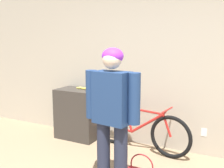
% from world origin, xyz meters
% --- Properties ---
extents(wall_back, '(8.00, 0.07, 2.60)m').
position_xyz_m(wall_back, '(0.00, 2.39, 1.30)').
color(wall_back, '#B7AD99').
rests_on(wall_back, ground_plane).
extents(side_shelf, '(0.72, 0.45, 0.86)m').
position_xyz_m(side_shelf, '(-1.50, 2.11, 0.43)').
color(side_shelf, '#38332D').
rests_on(side_shelf, ground_plane).
extents(person, '(0.65, 0.28, 1.60)m').
position_xyz_m(person, '(-0.24, 0.97, 0.93)').
color(person, '#23283D').
rests_on(person, ground_plane).
extents(bicycle, '(1.66, 0.46, 0.70)m').
position_xyz_m(bicycle, '(-0.37, 2.10, 0.33)').
color(bicycle, black).
rests_on(bicycle, ground_plane).
extents(banana, '(0.34, 0.09, 0.04)m').
position_xyz_m(banana, '(-1.39, 2.16, 0.87)').
color(banana, '#EAD64C').
rests_on(banana, side_shelf).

